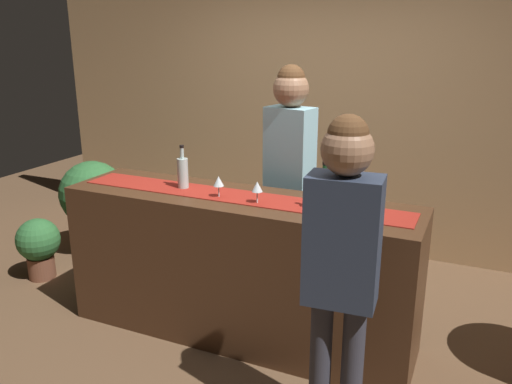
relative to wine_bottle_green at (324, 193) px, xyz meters
The scene contains 13 objects.
ground_plane 1.26m from the wine_bottle_green, behind, with size 10.00×10.00×0.00m, color brown.
back_wall 2.05m from the wine_bottle_green, 106.87° to the left, with size 6.00×0.12×2.90m, color tan.
bar_counter 0.85m from the wine_bottle_green, behind, with size 2.38×0.60×1.00m, color #472B19.
counter_runner_cloth 0.60m from the wine_bottle_green, behind, with size 2.26×0.28×0.01m, color maroon.
wine_bottle_green is the anchor object (origin of this frame).
wine_bottle_clear 1.02m from the wine_bottle_green, behind, with size 0.07×0.07×0.30m.
wine_glass_near_customer 0.42m from the wine_bottle_green, behind, with size 0.07×0.07×0.14m.
wine_glass_mid_counter 0.19m from the wine_bottle_green, 23.77° to the left, with size 0.07×0.07×0.14m.
wine_glass_far_end 0.69m from the wine_bottle_green, behind, with size 0.07×0.07×0.14m.
bartender 0.77m from the wine_bottle_green, 126.05° to the left, with size 0.37×0.26×1.82m.
customer_sipping 0.72m from the wine_bottle_green, 65.94° to the right, with size 0.35×0.24×1.69m.
potted_plant_tall 2.65m from the wine_bottle_green, 162.81° to the left, with size 0.61×0.61×0.89m.
potted_plant_small 2.65m from the wine_bottle_green, behind, with size 0.36×0.36×0.53m.
Camera 1 is at (1.43, -2.89, 2.02)m, focal length 36.49 mm.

